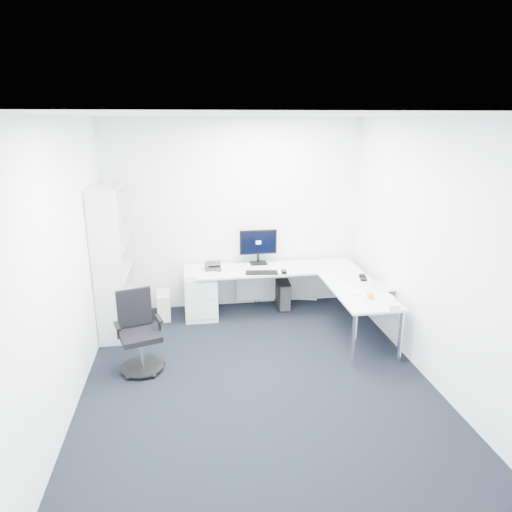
{
  "coord_description": "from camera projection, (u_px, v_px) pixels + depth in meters",
  "views": [
    {
      "loc": [
        -0.65,
        -4.25,
        2.66
      ],
      "look_at": [
        0.15,
        1.05,
        1.05
      ],
      "focal_mm": 32.0,
      "sensor_mm": 36.0,
      "label": 1
    }
  ],
  "objects": [
    {
      "name": "tissue_box",
      "position": [
        391.0,
        305.0,
        5.02
      ],
      "size": [
        0.13,
        0.23,
        0.08
      ],
      "primitive_type": "cube",
      "rotation": [
        0.0,
        0.0,
        -0.04
      ],
      "color": "white",
      "rests_on": "l_desk"
    },
    {
      "name": "mouse",
      "position": [
        284.0,
        272.0,
        6.16
      ],
      "size": [
        0.08,
        0.12,
        0.04
      ],
      "primitive_type": "cube",
      "rotation": [
        0.0,
        0.0,
        -0.12
      ],
      "color": "black",
      "rests_on": "l_desk"
    },
    {
      "name": "black_pc_tower",
      "position": [
        283.0,
        294.0,
        6.68
      ],
      "size": [
        0.21,
        0.43,
        0.41
      ],
      "primitive_type": "cube",
      "rotation": [
        0.0,
        0.0,
        -0.06
      ],
      "color": "black",
      "rests_on": "ground"
    },
    {
      "name": "laptop",
      "position": [
        381.0,
        277.0,
        5.62
      ],
      "size": [
        0.4,
        0.39,
        0.26
      ],
      "primitive_type": null,
      "rotation": [
        0.0,
        0.0,
        0.1
      ],
      "color": "silver",
      "rests_on": "l_desk"
    },
    {
      "name": "monitor",
      "position": [
        258.0,
        247.0,
        6.49
      ],
      "size": [
        0.54,
        0.18,
        0.51
      ],
      "primitive_type": null,
      "rotation": [
        0.0,
        0.0,
        0.02
      ],
      "color": "black",
      "rests_on": "l_desk"
    },
    {
      "name": "ceiling",
      "position": [
        257.0,
        115.0,
        4.1
      ],
      "size": [
        4.2,
        4.2,
        0.0
      ],
      "primitive_type": "plane",
      "color": "white"
    },
    {
      "name": "bookshelf",
      "position": [
        112.0,
        260.0,
        5.75
      ],
      "size": [
        0.37,
        0.95,
        1.91
      ],
      "primitive_type": null,
      "color": "silver",
      "rests_on": "ground"
    },
    {
      "name": "white_keyboard",
      "position": [
        350.0,
        289.0,
        5.58
      ],
      "size": [
        0.14,
        0.42,
        0.01
      ],
      "primitive_type": "cube",
      "rotation": [
        0.0,
        0.0,
        0.05
      ],
      "color": "white",
      "rests_on": "l_desk"
    },
    {
      "name": "desk_phone",
      "position": [
        213.0,
        265.0,
        6.27
      ],
      "size": [
        0.22,
        0.22,
        0.14
      ],
      "primitive_type": null,
      "rotation": [
        0.0,
        0.0,
        0.08
      ],
      "color": "#2A2A2C",
      "rests_on": "l_desk"
    },
    {
      "name": "wall_left",
      "position": [
        66.0,
        266.0,
        4.23
      ],
      "size": [
        0.02,
        4.2,
        2.7
      ],
      "primitive_type": "cube",
      "color": "white",
      "rests_on": "ground"
    },
    {
      "name": "l_desk",
      "position": [
        281.0,
        298.0,
        6.19
      ],
      "size": [
        2.27,
        1.27,
        0.66
      ],
      "primitive_type": null,
      "color": "silver",
      "rests_on": "ground"
    },
    {
      "name": "headphones",
      "position": [
        363.0,
        277.0,
        5.94
      ],
      "size": [
        0.18,
        0.23,
        0.05
      ],
      "primitive_type": null,
      "rotation": [
        0.0,
        0.0,
        -0.23
      ],
      "color": "black",
      "rests_on": "l_desk"
    },
    {
      "name": "drawer_pedestal",
      "position": [
        201.0,
        293.0,
        6.34
      ],
      "size": [
        0.44,
        0.55,
        0.68
      ],
      "primitive_type": "cube",
      "color": "silver",
      "rests_on": "ground"
    },
    {
      "name": "wall_right",
      "position": [
        427.0,
        250.0,
        4.75
      ],
      "size": [
        0.02,
        4.2,
        2.7
      ],
      "primitive_type": "cube",
      "color": "white",
      "rests_on": "ground"
    },
    {
      "name": "beige_pc_tower",
      "position": [
        164.0,
        305.0,
        6.34
      ],
      "size": [
        0.18,
        0.38,
        0.36
      ],
      "primitive_type": "cube",
      "rotation": [
        0.0,
        0.0,
        0.02
      ],
      "color": "beige",
      "rests_on": "ground"
    },
    {
      "name": "ground",
      "position": [
        257.0,
        378.0,
        4.88
      ],
      "size": [
        4.2,
        4.2,
        0.0
      ],
      "primitive_type": "plane",
      "color": "black"
    },
    {
      "name": "wall_back",
      "position": [
        235.0,
        215.0,
        6.48
      ],
      "size": [
        3.6,
        0.02,
        2.7
      ],
      "primitive_type": "cube",
      "color": "white",
      "rests_on": "ground"
    },
    {
      "name": "wall_front",
      "position": [
        315.0,
        368.0,
        2.5
      ],
      "size": [
        3.6,
        0.02,
        2.7
      ],
      "primitive_type": "cube",
      "color": "white",
      "rests_on": "ground"
    },
    {
      "name": "orange_fruit",
      "position": [
        370.0,
        295.0,
        5.29
      ],
      "size": [
        0.08,
        0.08,
        0.08
      ],
      "primitive_type": "sphere",
      "color": "orange",
      "rests_on": "l_desk"
    },
    {
      "name": "task_chair",
      "position": [
        140.0,
        333.0,
        4.91
      ],
      "size": [
        0.62,
        0.62,
        0.89
      ],
      "primitive_type": null,
      "rotation": [
        0.0,
        0.0,
        0.3
      ],
      "color": "black",
      "rests_on": "ground"
    },
    {
      "name": "black_keyboard",
      "position": [
        262.0,
        273.0,
        6.15
      ],
      "size": [
        0.45,
        0.21,
        0.02
      ],
      "primitive_type": "cube",
      "rotation": [
        0.0,
        0.0,
        -0.13
      ],
      "color": "black",
      "rests_on": "l_desk"
    },
    {
      "name": "power_strip",
      "position": [
        305.0,
        298.0,
        7.02
      ],
      "size": [
        0.36,
        0.14,
        0.04
      ],
      "primitive_type": "cube",
      "rotation": [
        0.0,
        0.0,
        -0.23
      ],
      "color": "white",
      "rests_on": "ground"
    }
  ]
}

